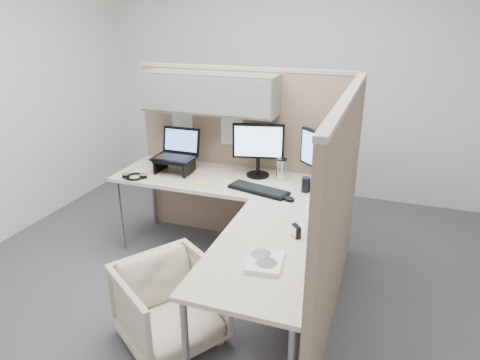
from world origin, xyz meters
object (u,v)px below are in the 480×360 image
(monitor_left, at_px, (258,146))
(keyboard, at_px, (259,190))
(desk, at_px, (238,206))
(office_chair, at_px, (170,301))

(monitor_left, bearing_deg, keyboard, -84.57)
(desk, bearing_deg, monitor_left, 91.41)
(office_chair, height_order, monitor_left, monitor_left)
(desk, distance_m, office_chair, 0.88)
(office_chair, xyz_separation_m, keyboard, (0.29, 1.00, 0.43))
(office_chair, distance_m, keyboard, 1.13)
(office_chair, relative_size, keyboard, 1.26)
(desk, height_order, office_chair, desk)
(desk, relative_size, keyboard, 4.05)
(monitor_left, xyz_separation_m, keyboard, (0.11, -0.33, -0.26))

